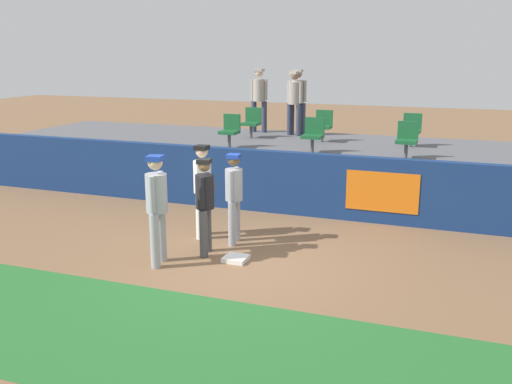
% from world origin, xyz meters
% --- Properties ---
extents(ground_plane, '(60.00, 60.00, 0.00)m').
position_xyz_m(ground_plane, '(0.00, 0.00, 0.00)').
color(ground_plane, brown).
extents(grass_foreground_strip, '(18.00, 2.80, 0.01)m').
position_xyz_m(grass_foreground_strip, '(0.00, -2.92, 0.00)').
color(grass_foreground_strip, '#26662B').
rests_on(grass_foreground_strip, ground_plane).
extents(first_base, '(0.40, 0.40, 0.08)m').
position_xyz_m(first_base, '(-0.01, 0.03, 0.04)').
color(first_base, white).
rests_on(first_base, ground_plane).
extents(player_fielder_home, '(0.35, 0.57, 1.80)m').
position_xyz_m(player_fielder_home, '(-1.12, 1.08, 1.04)').
color(player_fielder_home, white).
rests_on(player_fielder_home, ground_plane).
extents(player_runner_visitor, '(0.36, 0.48, 1.71)m').
position_xyz_m(player_runner_visitor, '(-0.40, 0.90, 0.99)').
color(player_runner_visitor, '#9EA3AD').
rests_on(player_runner_visitor, ground_plane).
extents(player_coach_visitor, '(0.42, 0.52, 1.88)m').
position_xyz_m(player_coach_visitor, '(-1.18, -0.57, 1.09)').
color(player_coach_visitor, '#9EA3AD').
rests_on(player_coach_visitor, ground_plane).
extents(player_umpire, '(0.39, 0.48, 1.73)m').
position_xyz_m(player_umpire, '(-0.65, 0.16, 1.00)').
color(player_umpire, '#4C4C51').
rests_on(player_umpire, ground_plane).
extents(field_wall, '(18.00, 0.26, 1.40)m').
position_xyz_m(field_wall, '(0.01, 3.22, 0.70)').
color(field_wall, navy).
rests_on(field_wall, ground_plane).
extents(bleacher_platform, '(18.00, 4.80, 1.15)m').
position_xyz_m(bleacher_platform, '(0.00, 5.79, 0.58)').
color(bleacher_platform, '#59595E').
rests_on(bleacher_platform, ground_plane).
extents(seat_front_right, '(0.47, 0.44, 0.84)m').
position_xyz_m(seat_front_right, '(2.29, 4.67, 1.62)').
color(seat_front_right, '#4C4C51').
rests_on(seat_front_right, bleacher_platform).
extents(seat_back_left, '(0.46, 0.44, 0.84)m').
position_xyz_m(seat_back_left, '(-2.16, 6.47, 1.62)').
color(seat_back_left, '#4C4C51').
rests_on(seat_back_left, bleacher_platform).
extents(seat_back_center, '(0.45, 0.44, 0.84)m').
position_xyz_m(seat_back_center, '(-0.11, 6.46, 1.62)').
color(seat_back_center, '#4C4C51').
rests_on(seat_back_center, bleacher_platform).
extents(seat_front_left, '(0.44, 0.44, 0.84)m').
position_xyz_m(seat_front_left, '(-2.06, 4.66, 1.62)').
color(seat_front_left, '#4C4C51').
rests_on(seat_front_left, bleacher_platform).
extents(seat_back_right, '(0.46, 0.44, 0.84)m').
position_xyz_m(seat_back_right, '(2.21, 6.47, 1.62)').
color(seat_back_right, '#4C4C51').
rests_on(seat_back_right, bleacher_platform).
extents(seat_front_center, '(0.48, 0.44, 0.84)m').
position_xyz_m(seat_front_center, '(0.10, 4.67, 1.62)').
color(seat_front_center, '#4C4C51').
rests_on(seat_front_center, bleacher_platform).
extents(spectator_hooded, '(0.53, 0.37, 1.88)m').
position_xyz_m(spectator_hooded, '(-2.37, 7.63, 2.24)').
color(spectator_hooded, '#33384C').
rests_on(spectator_hooded, bleacher_platform).
extents(spectator_capped, '(0.53, 0.37, 1.88)m').
position_xyz_m(spectator_capped, '(-1.13, 7.44, 2.24)').
color(spectator_capped, '#33384C').
rests_on(spectator_capped, bleacher_platform).
extents(spectator_casual, '(0.49, 0.44, 1.82)m').
position_xyz_m(spectator_casual, '(-1.18, 7.33, 2.21)').
color(spectator_casual, '#33384C').
rests_on(spectator_casual, bleacher_platform).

